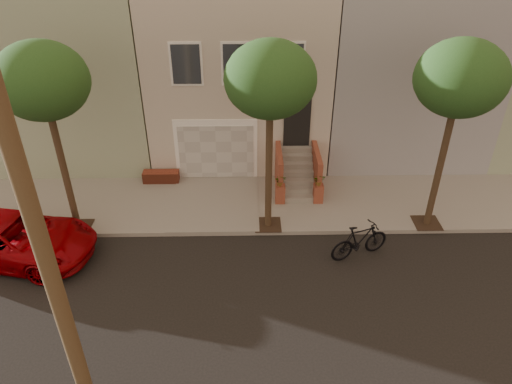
{
  "coord_description": "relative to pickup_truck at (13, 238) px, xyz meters",
  "views": [
    {
      "loc": [
        0.34,
        -9.23,
        9.75
      ],
      "look_at": [
        0.57,
        3.0,
        2.06
      ],
      "focal_mm": 33.1,
      "sensor_mm": 36.0,
      "label": 1
    }
  ],
  "objects": [
    {
      "name": "ground",
      "position": [
        7.03,
        -2.59,
        -0.71
      ],
      "size": [
        90.0,
        90.0,
        0.0
      ],
      "primitive_type": "plane",
      "color": "black",
      "rests_on": "ground"
    },
    {
      "name": "sidewalk",
      "position": [
        7.03,
        2.76,
        -0.64
      ],
      "size": [
        40.0,
        3.7,
        0.15
      ],
      "primitive_type": "cube",
      "color": "gray",
      "rests_on": "ground"
    },
    {
      "name": "house_row",
      "position": [
        7.03,
        8.6,
        2.93
      ],
      "size": [
        33.1,
        11.7,
        7.0
      ],
      "color": "#B8AD9D",
      "rests_on": "sidewalk"
    },
    {
      "name": "tree_left",
      "position": [
        1.53,
        1.31,
        4.54
      ],
      "size": [
        2.7,
        2.57,
        6.3
      ],
      "color": "#2D2116",
      "rests_on": "sidewalk"
    },
    {
      "name": "tree_mid",
      "position": [
        8.03,
        1.31,
        4.54
      ],
      "size": [
        2.7,
        2.57,
        6.3
      ],
      "color": "#2D2116",
      "rests_on": "sidewalk"
    },
    {
      "name": "tree_right",
      "position": [
        13.53,
        1.31,
        4.54
      ],
      "size": [
        2.7,
        2.57,
        6.3
      ],
      "color": "#2D2116",
      "rests_on": "sidewalk"
    },
    {
      "name": "pickup_truck",
      "position": [
        0.0,
        0.0,
        0.0
      ],
      "size": [
        5.49,
        3.33,
        1.42
      ],
      "primitive_type": "imported",
      "rotation": [
        0.0,
        0.0,
        1.37
      ],
      "color": "#8F0107",
      "rests_on": "ground"
    },
    {
      "name": "motorcycle",
      "position": [
        10.84,
        -0.2,
        -0.11
      ],
      "size": [
        2.08,
        1.25,
        1.21
      ],
      "primitive_type": "imported",
      "rotation": [
        0.0,
        0.0,
        1.94
      ],
      "color": "black",
      "rests_on": "ground"
    }
  ]
}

